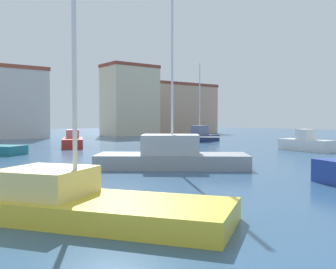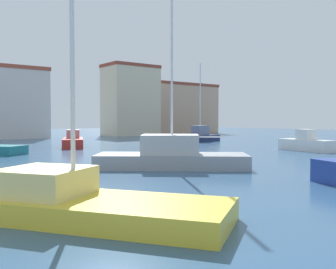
% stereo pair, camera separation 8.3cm
% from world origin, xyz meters
% --- Properties ---
extents(water, '(160.00, 160.00, 0.00)m').
position_xyz_m(water, '(15.00, 20.00, 0.00)').
color(water, '#2D5175').
rests_on(water, ground).
extents(sailboat_yellow_behind_lamppost, '(6.65, 8.14, 11.43)m').
position_xyz_m(sailboat_yellow_behind_lamppost, '(6.40, 4.73, 0.47)').
color(sailboat_yellow_behind_lamppost, gold).
rests_on(sailboat_yellow_behind_lamppost, water).
extents(sailboat_grey_far_left, '(7.78, 7.09, 10.49)m').
position_xyz_m(sailboat_grey_far_left, '(14.81, 11.14, 0.66)').
color(sailboat_grey_far_left, gray).
rests_on(sailboat_grey_far_left, water).
extents(motorboat_white_inner_mooring, '(2.25, 4.88, 1.76)m').
position_xyz_m(motorboat_white_inner_mooring, '(30.38, 13.22, 0.59)').
color(motorboat_white_inner_mooring, white).
rests_on(motorboat_white_inner_mooring, water).
extents(sailboat_navy_center_channel, '(5.94, 2.67, 9.02)m').
position_xyz_m(sailboat_navy_center_channel, '(32.43, 28.24, 0.67)').
color(sailboat_navy_center_channel, '#19234C').
rests_on(sailboat_navy_center_channel, water).
extents(motorboat_red_near_pier, '(3.94, 5.85, 1.60)m').
position_xyz_m(motorboat_red_near_pier, '(17.05, 28.75, 0.55)').
color(motorboat_red_near_pier, '#B22823').
rests_on(motorboat_red_near_pier, water).
extents(harbor_office, '(8.31, 5.48, 11.26)m').
position_xyz_m(harbor_office, '(35.20, 47.82, 5.64)').
color(harbor_office, beige).
rests_on(harbor_office, ground).
extents(yacht_club, '(14.28, 5.30, 9.13)m').
position_xyz_m(yacht_club, '(47.24, 49.68, 4.58)').
color(yacht_club, tan).
rests_on(yacht_club, ground).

